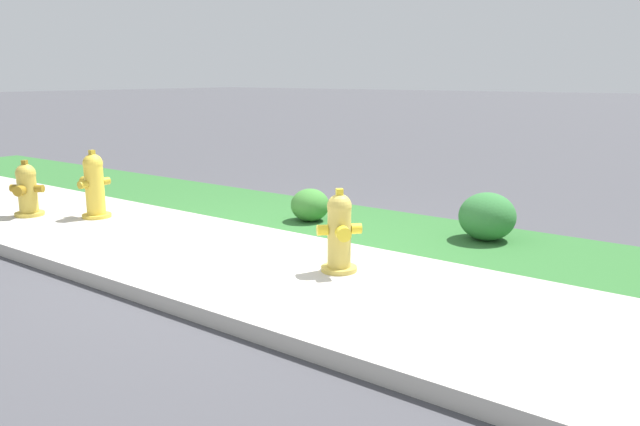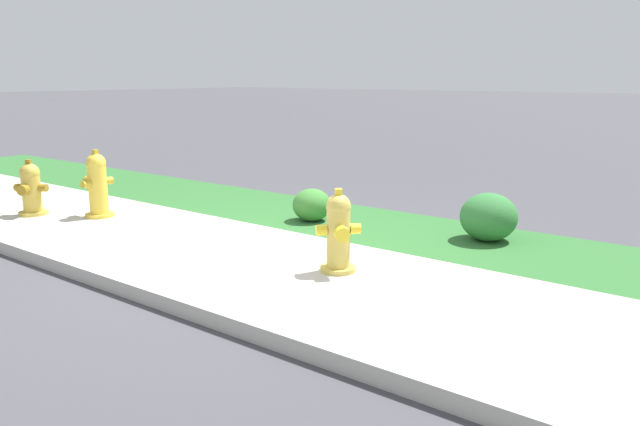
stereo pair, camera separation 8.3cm
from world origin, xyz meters
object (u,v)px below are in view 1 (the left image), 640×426
object	(u,v)px
fire_hydrant_by_grass_verge	(27,190)
shrub_bush_far_verge	(310,205)
fire_hydrant_across_street	(94,186)
shrub_bush_near_lamp	(487,216)
fire_hydrant_near_corner	(339,233)

from	to	relation	value
fire_hydrant_by_grass_verge	shrub_bush_far_verge	bearing A→B (deg)	-178.69
fire_hydrant_across_street	shrub_bush_near_lamp	bearing A→B (deg)	-68.25
fire_hydrant_by_grass_verge	shrub_bush_far_verge	xyz separation A→B (m)	(2.82, 1.81, -0.13)
fire_hydrant_across_street	fire_hydrant_by_grass_verge	bearing A→B (deg)	118.59
fire_hydrant_across_street	shrub_bush_far_verge	distance (m)	2.52
fire_hydrant_across_street	fire_hydrant_near_corner	bearing A→B (deg)	-91.78
shrub_bush_far_verge	fire_hydrant_by_grass_verge	bearing A→B (deg)	-147.22
shrub_bush_far_verge	fire_hydrant_near_corner	bearing A→B (deg)	-44.77
fire_hydrant_across_street	fire_hydrant_by_grass_verge	xyz separation A→B (m)	(-0.72, -0.43, -0.07)
fire_hydrant_near_corner	shrub_bush_far_verge	xyz separation A→B (m)	(-1.37, 1.36, -0.16)
fire_hydrant_near_corner	fire_hydrant_across_street	world-z (taller)	fire_hydrant_across_street
fire_hydrant_near_corner	shrub_bush_near_lamp	size ratio (longest dim) A/B	1.26
fire_hydrant_by_grass_verge	fire_hydrant_near_corner	bearing A→B (deg)	154.76
fire_hydrant_across_street	shrub_bush_far_verge	bearing A→B (deg)	-58.83
fire_hydrant_by_grass_verge	shrub_bush_near_lamp	distance (m)	5.26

